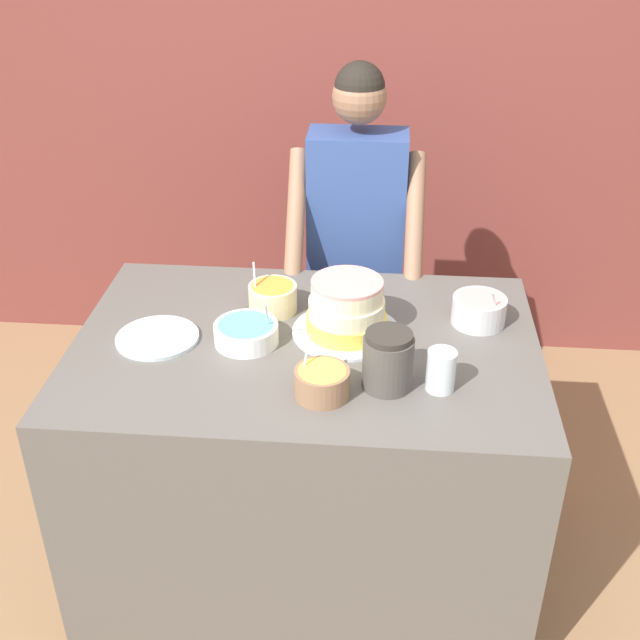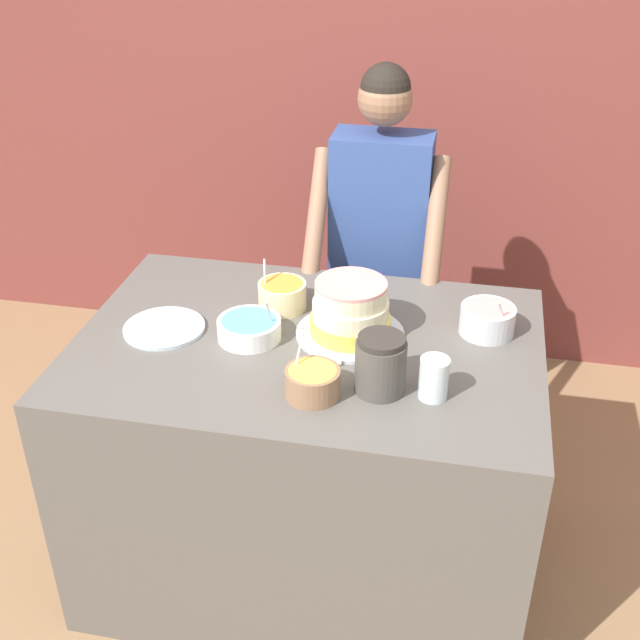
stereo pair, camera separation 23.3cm
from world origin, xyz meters
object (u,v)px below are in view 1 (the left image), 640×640
at_px(frosting_bowl_pink, 479,309).
at_px(frosting_bowl_blue, 246,332).
at_px(person_baker, 356,231).
at_px(cake, 347,310).
at_px(frosting_bowl_yellow, 322,382).
at_px(drinking_glass, 441,370).
at_px(ceramic_plate, 157,338).
at_px(frosting_bowl_orange, 273,297).
at_px(stoneware_jar, 388,360).

height_order(frosting_bowl_pink, frosting_bowl_blue, frosting_bowl_blue).
bearing_deg(person_baker, frosting_bowl_pink, -53.30).
bearing_deg(person_baker, frosting_bowl_blue, -112.12).
height_order(person_baker, cake, person_baker).
relative_size(frosting_bowl_yellow, drinking_glass, 1.36).
relative_size(cake, drinking_glass, 2.79).
bearing_deg(ceramic_plate, frosting_bowl_pink, 10.62).
bearing_deg(frosting_bowl_orange, drinking_glass, -37.24).
bearing_deg(frosting_bowl_blue, frosting_bowl_pink, 14.07).
bearing_deg(frosting_bowl_blue, frosting_bowl_yellow, -45.10).
bearing_deg(cake, frosting_bowl_orange, 153.47).
relative_size(person_baker, stoneware_jar, 9.32).
xyz_separation_m(person_baker, ceramic_plate, (-0.57, -0.74, -0.05)).
relative_size(person_baker, cake, 4.73).
distance_m(person_baker, ceramic_plate, 0.93).
bearing_deg(cake, frosting_bowl_blue, -164.97).
relative_size(frosting_bowl_blue, ceramic_plate, 0.77).
height_order(person_baker, frosting_bowl_pink, person_baker).
bearing_deg(frosting_bowl_blue, cake, 15.03).
relative_size(person_baker, frosting_bowl_pink, 9.38).
bearing_deg(drinking_glass, frosting_bowl_yellow, -169.75).
xyz_separation_m(frosting_bowl_orange, drinking_glass, (0.52, -0.39, 0.01)).
relative_size(person_baker, frosting_bowl_blue, 8.13).
distance_m(ceramic_plate, stoneware_jar, 0.73).
bearing_deg(stoneware_jar, frosting_bowl_blue, 155.96).
bearing_deg(drinking_glass, frosting_bowl_blue, 161.39).
xyz_separation_m(frosting_bowl_blue, drinking_glass, (0.57, -0.19, 0.03)).
distance_m(frosting_bowl_blue, ceramic_plate, 0.28).
bearing_deg(stoneware_jar, frosting_bowl_yellow, -160.94).
xyz_separation_m(frosting_bowl_yellow, drinking_glass, (0.32, 0.06, 0.02)).
relative_size(person_baker, ceramic_plate, 6.25).
height_order(frosting_bowl_orange, ceramic_plate, frosting_bowl_orange).
relative_size(cake, frosting_bowl_pink, 1.99).
bearing_deg(drinking_glass, stoneware_jar, 178.99).
height_order(frosting_bowl_orange, frosting_bowl_pink, frosting_bowl_orange).
xyz_separation_m(frosting_bowl_blue, frosting_bowl_yellow, (0.25, -0.25, 0.01)).
distance_m(person_baker, frosting_bowl_yellow, 0.98).
xyz_separation_m(frosting_bowl_yellow, stoneware_jar, (0.18, 0.06, 0.04)).
xyz_separation_m(person_baker, cake, (0.00, -0.65, 0.03)).
height_order(frosting_bowl_orange, stoneware_jar, stoneware_jar).
bearing_deg(person_baker, stoneware_jar, -81.95).
bearing_deg(drinking_glass, frosting_bowl_orange, 142.76).
bearing_deg(person_baker, drinking_glass, -73.33).
distance_m(cake, frosting_bowl_orange, 0.27).
bearing_deg(frosting_bowl_pink, frosting_bowl_blue, -165.93).
xyz_separation_m(drinking_glass, stoneware_jar, (-0.15, 0.00, 0.02)).
height_order(cake, drinking_glass, cake).
bearing_deg(frosting_bowl_pink, stoneware_jar, -127.43).
distance_m(frosting_bowl_pink, frosting_bowl_yellow, 0.63).
distance_m(frosting_bowl_orange, frosting_bowl_blue, 0.21).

